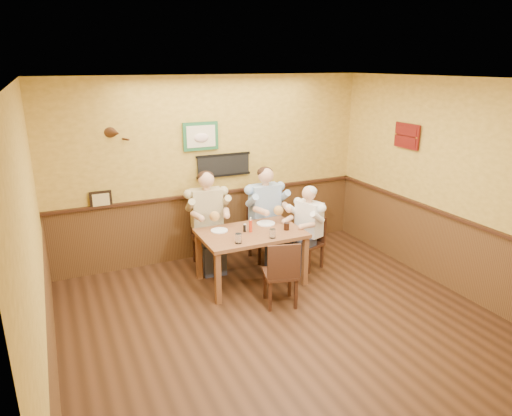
{
  "coord_description": "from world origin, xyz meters",
  "views": [
    {
      "loc": [
        -2.3,
        -4.02,
        2.96
      ],
      "look_at": [
        0.15,
        1.27,
        1.1
      ],
      "focal_mm": 32.0,
      "sensor_mm": 36.0,
      "label": 1
    }
  ],
  "objects_px": {
    "diner_blue_polo": "(265,219)",
    "salt_shaker": "(245,227)",
    "dining_table": "(251,238)",
    "diner_white_elder": "(309,232)",
    "water_glass_left": "(238,238)",
    "hot_sauce_bottle": "(251,225)",
    "pepper_shaker": "(245,229)",
    "chair_back_right": "(265,231)",
    "water_glass_mid": "(273,234)",
    "cola_tumbler": "(287,226)",
    "diner_tan_shirt": "(207,224)",
    "chair_right_end": "(308,243)",
    "chair_near_side": "(280,272)",
    "chair_back_left": "(208,236)"
  },
  "relations": [
    {
      "from": "diner_blue_polo",
      "to": "salt_shaker",
      "type": "height_order",
      "value": "diner_blue_polo"
    },
    {
      "from": "dining_table",
      "to": "diner_white_elder",
      "type": "height_order",
      "value": "diner_white_elder"
    },
    {
      "from": "water_glass_left",
      "to": "salt_shaker",
      "type": "relative_size",
      "value": 1.38
    },
    {
      "from": "dining_table",
      "to": "hot_sauce_bottle",
      "type": "height_order",
      "value": "hot_sauce_bottle"
    },
    {
      "from": "dining_table",
      "to": "pepper_shaker",
      "type": "bearing_deg",
      "value": 155.84
    },
    {
      "from": "chair_back_right",
      "to": "diner_blue_polo",
      "type": "xyz_separation_m",
      "value": [
        0.0,
        0.0,
        0.2
      ]
    },
    {
      "from": "water_glass_mid",
      "to": "pepper_shaker",
      "type": "distance_m",
      "value": 0.44
    },
    {
      "from": "water_glass_left",
      "to": "cola_tumbler",
      "type": "relative_size",
      "value": 1.31
    },
    {
      "from": "pepper_shaker",
      "to": "water_glass_mid",
      "type": "bearing_deg",
      "value": -56.35
    },
    {
      "from": "dining_table",
      "to": "diner_tan_shirt",
      "type": "xyz_separation_m",
      "value": [
        -0.37,
        0.79,
        0.0
      ]
    },
    {
      "from": "chair_right_end",
      "to": "water_glass_left",
      "type": "distance_m",
      "value": 1.4
    },
    {
      "from": "diner_tan_shirt",
      "to": "hot_sauce_bottle",
      "type": "xyz_separation_m",
      "value": [
        0.36,
        -0.8,
        0.18
      ]
    },
    {
      "from": "chair_near_side",
      "to": "hot_sauce_bottle",
      "type": "xyz_separation_m",
      "value": [
        -0.09,
        0.72,
        0.4
      ]
    },
    {
      "from": "diner_white_elder",
      "to": "pepper_shaker",
      "type": "xyz_separation_m",
      "value": [
        -1.05,
        -0.03,
        0.23
      ]
    },
    {
      "from": "chair_back_left",
      "to": "diner_tan_shirt",
      "type": "relative_size",
      "value": 0.7
    },
    {
      "from": "dining_table",
      "to": "water_glass_mid",
      "type": "bearing_deg",
      "value": -63.92
    },
    {
      "from": "chair_back_right",
      "to": "water_glass_left",
      "type": "distance_m",
      "value": 1.32
    },
    {
      "from": "dining_table",
      "to": "hot_sauce_bottle",
      "type": "bearing_deg",
      "value": -167.36
    },
    {
      "from": "diner_tan_shirt",
      "to": "chair_back_left",
      "type": "bearing_deg",
      "value": 0.0
    },
    {
      "from": "diner_blue_polo",
      "to": "water_glass_mid",
      "type": "height_order",
      "value": "diner_blue_polo"
    },
    {
      "from": "chair_back_right",
      "to": "salt_shaker",
      "type": "height_order",
      "value": "chair_back_right"
    },
    {
      "from": "water_glass_left",
      "to": "salt_shaker",
      "type": "bearing_deg",
      "value": 56.03
    },
    {
      "from": "dining_table",
      "to": "cola_tumbler",
      "type": "xyz_separation_m",
      "value": [
        0.48,
        -0.13,
        0.14
      ]
    },
    {
      "from": "dining_table",
      "to": "water_glass_left",
      "type": "bearing_deg",
      "value": -135.83
    },
    {
      "from": "hot_sauce_bottle",
      "to": "diner_blue_polo",
      "type": "bearing_deg",
      "value": 50.78
    },
    {
      "from": "chair_back_right",
      "to": "chair_right_end",
      "type": "height_order",
      "value": "chair_back_right"
    },
    {
      "from": "diner_blue_polo",
      "to": "dining_table",
      "type": "bearing_deg",
      "value": -129.19
    },
    {
      "from": "diner_white_elder",
      "to": "water_glass_left",
      "type": "xyz_separation_m",
      "value": [
        -1.29,
        -0.38,
        0.24
      ]
    },
    {
      "from": "chair_back_right",
      "to": "cola_tumbler",
      "type": "bearing_deg",
      "value": -93.54
    },
    {
      "from": "chair_back_right",
      "to": "salt_shaker",
      "type": "xyz_separation_m",
      "value": [
        -0.58,
        -0.57,
        0.33
      ]
    },
    {
      "from": "chair_back_left",
      "to": "diner_blue_polo",
      "type": "distance_m",
      "value": 0.92
    },
    {
      "from": "chair_right_end",
      "to": "water_glass_left",
      "type": "height_order",
      "value": "water_glass_left"
    },
    {
      "from": "diner_tan_shirt",
      "to": "hot_sauce_bottle",
      "type": "bearing_deg",
      "value": -61.23
    },
    {
      "from": "dining_table",
      "to": "chair_near_side",
      "type": "bearing_deg",
      "value": -83.84
    },
    {
      "from": "chair_back_left",
      "to": "water_glass_left",
      "type": "xyz_separation_m",
      "value": [
        0.05,
        -1.1,
        0.35
      ]
    },
    {
      "from": "chair_back_left",
      "to": "chair_back_right",
      "type": "distance_m",
      "value": 0.9
    },
    {
      "from": "dining_table",
      "to": "diner_tan_shirt",
      "type": "relative_size",
      "value": 1.06
    },
    {
      "from": "chair_near_side",
      "to": "hot_sauce_bottle",
      "type": "relative_size",
      "value": 4.66
    },
    {
      "from": "chair_near_side",
      "to": "salt_shaker",
      "type": "height_order",
      "value": "chair_near_side"
    },
    {
      "from": "diner_blue_polo",
      "to": "hot_sauce_bottle",
      "type": "distance_m",
      "value": 0.86
    },
    {
      "from": "diner_blue_polo",
      "to": "hot_sauce_bottle",
      "type": "relative_size",
      "value": 6.99
    },
    {
      "from": "hot_sauce_bottle",
      "to": "pepper_shaker",
      "type": "xyz_separation_m",
      "value": [
        -0.07,
        0.04,
        -0.05
      ]
    },
    {
      "from": "chair_near_side",
      "to": "salt_shaker",
      "type": "distance_m",
      "value": 0.89
    },
    {
      "from": "salt_shaker",
      "to": "diner_white_elder",
      "type": "bearing_deg",
      "value": -0.51
    },
    {
      "from": "chair_near_side",
      "to": "diner_white_elder",
      "type": "height_order",
      "value": "diner_white_elder"
    },
    {
      "from": "chair_near_side",
      "to": "cola_tumbler",
      "type": "relative_size",
      "value": 8.85
    },
    {
      "from": "chair_back_left",
      "to": "chair_right_end",
      "type": "xyz_separation_m",
      "value": [
        1.33,
        -0.72,
        -0.06
      ]
    },
    {
      "from": "cola_tumbler",
      "to": "hot_sauce_bottle",
      "type": "xyz_separation_m",
      "value": [
        -0.49,
        0.13,
        0.04
      ]
    },
    {
      "from": "diner_blue_polo",
      "to": "water_glass_left",
      "type": "height_order",
      "value": "diner_blue_polo"
    },
    {
      "from": "dining_table",
      "to": "cola_tumbler",
      "type": "relative_size",
      "value": 14.0
    }
  ]
}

